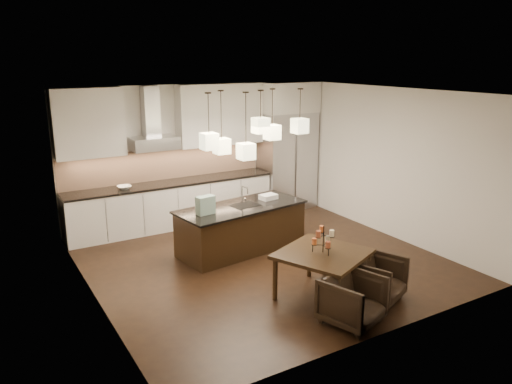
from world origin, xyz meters
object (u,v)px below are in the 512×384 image
dining_table (322,274)px  armchair_left (352,300)px  refrigerator (287,161)px  armchair_right (377,279)px  island_body (241,229)px

dining_table → armchair_left: 0.80m
dining_table → armchair_left: size_ratio=1.59×
refrigerator → armchair_right: size_ratio=3.13×
refrigerator → island_body: 2.89m
refrigerator → armchair_left: size_ratio=3.04×
armchair_left → refrigerator: bearing=47.5°
island_body → armchair_left: size_ratio=3.14×
refrigerator → dining_table: 4.49m
refrigerator → armchair_left: (-2.18, -4.72, -0.75)m
refrigerator → armchair_right: (-1.43, -4.40, -0.76)m
dining_table → armchair_left: bearing=-122.6°
refrigerator → armchair_right: 4.68m
dining_table → armchair_right: size_ratio=1.64×
refrigerator → armchair_right: bearing=-108.0°
refrigerator → armchair_left: refrigerator is taller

